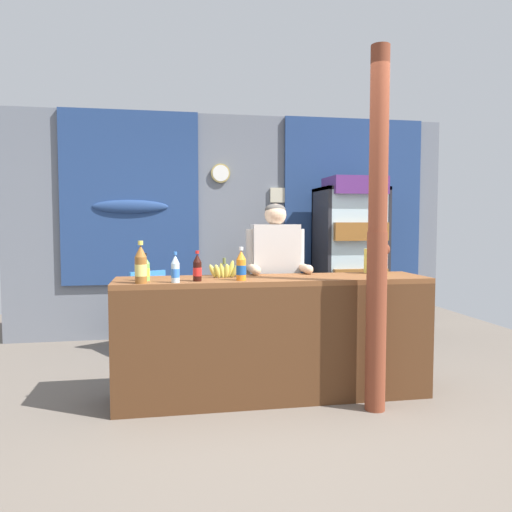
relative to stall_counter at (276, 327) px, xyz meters
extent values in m
plane|color=#665B51|center=(0.00, 0.74, -0.58)|extent=(7.12, 7.12, 0.00)
cube|color=slate|center=(0.00, 2.39, 0.76)|extent=(5.34, 0.12, 2.67)
cube|color=navy|center=(-1.23, 2.30, 1.09)|extent=(1.57, 0.04, 2.02)
ellipsoid|color=navy|center=(-1.23, 2.28, 0.99)|extent=(0.86, 0.10, 0.16)
cube|color=navy|center=(1.50, 2.30, 1.09)|extent=(1.78, 0.04, 2.02)
ellipsoid|color=navy|center=(1.50, 2.28, 0.99)|extent=(0.98, 0.10, 0.16)
cylinder|color=tan|center=(-0.18, 2.31, 1.39)|extent=(0.23, 0.03, 0.23)
cylinder|color=white|center=(-0.18, 2.29, 1.39)|extent=(0.19, 0.01, 0.19)
cube|color=beige|center=(0.55, 2.31, 1.14)|extent=(0.24, 0.02, 0.18)
cube|color=brown|center=(0.00, 0.11, 0.35)|extent=(2.45, 0.56, 0.04)
cube|color=#4E2E18|center=(0.00, -0.16, -0.12)|extent=(2.45, 0.04, 0.91)
cube|color=#4E2E18|center=(-1.18, 0.11, -0.12)|extent=(0.08, 0.51, 0.91)
cube|color=#4E2E18|center=(1.18, 0.11, -0.12)|extent=(0.08, 0.51, 0.91)
cylinder|color=brown|center=(0.68, -0.31, 0.08)|extent=(0.15, 0.15, 1.31)
cylinder|color=brown|center=(0.68, -0.31, 1.40)|extent=(0.14, 0.14, 1.31)
ellipsoid|color=brown|center=(0.74, -0.31, 0.61)|extent=(0.06, 0.05, 0.08)
cube|color=#232328|center=(1.28, 2.14, 0.32)|extent=(0.74, 0.04, 1.78)
cube|color=#232328|center=(0.93, 1.84, 0.32)|extent=(0.04, 0.64, 1.78)
cube|color=#232328|center=(1.63, 1.84, 0.32)|extent=(0.04, 0.64, 1.78)
cube|color=#232328|center=(1.28, 1.84, 1.19)|extent=(0.74, 0.64, 0.04)
cube|color=#232328|center=(1.28, 1.84, -0.54)|extent=(0.74, 0.64, 0.08)
cube|color=silver|center=(1.28, 1.53, 0.37)|extent=(0.68, 0.02, 1.62)
cylinder|color=#B7B7BC|center=(1.59, 1.50, 0.32)|extent=(0.02, 0.02, 0.40)
cube|color=silver|center=(1.28, 1.84, 0.09)|extent=(0.66, 0.56, 0.02)
cube|color=brown|center=(1.28, 1.71, 0.20)|extent=(0.62, 0.52, 0.20)
cube|color=silver|center=(1.28, 1.84, 0.60)|extent=(0.66, 0.56, 0.02)
cube|color=brown|center=(1.28, 1.71, 0.71)|extent=(0.62, 0.52, 0.20)
cube|color=silver|center=(1.28, 1.84, 1.11)|extent=(0.66, 0.56, 0.02)
cube|color=#56286B|center=(1.28, 1.71, 1.22)|extent=(0.62, 0.52, 0.20)
cube|color=brown|center=(0.13, 2.00, 0.01)|extent=(0.04, 0.28, 1.16)
cube|color=brown|center=(0.57, 2.00, 0.01)|extent=(0.04, 0.28, 1.16)
cube|color=brown|center=(0.35, 2.00, 0.41)|extent=(0.44, 0.28, 0.02)
cylinder|color=#56286B|center=(0.28, 2.00, 0.48)|extent=(0.06, 0.06, 0.11)
cylinder|color=orange|center=(0.41, 2.00, 0.48)|extent=(0.07, 0.07, 0.11)
cube|color=brown|center=(0.35, 2.00, 0.07)|extent=(0.44, 0.28, 0.02)
cylinder|color=#56286B|center=(0.28, 2.00, 0.13)|extent=(0.05, 0.05, 0.10)
cylinder|color=#75C64C|center=(0.41, 2.00, 0.14)|extent=(0.06, 0.06, 0.12)
cube|color=brown|center=(0.35, 2.00, -0.28)|extent=(0.44, 0.28, 0.02)
cylinder|color=brown|center=(0.28, 2.00, -0.21)|extent=(0.07, 0.07, 0.12)
cylinder|color=brown|center=(0.41, 2.00, -0.21)|extent=(0.07, 0.07, 0.13)
cube|color=#3884D6|center=(-0.92, 1.58, -0.14)|extent=(0.60, 0.60, 0.04)
cube|color=#3884D6|center=(-1.03, 1.75, 0.08)|extent=(0.38, 0.25, 0.40)
cylinder|color=#3884D6|center=(-0.99, 1.32, -0.36)|extent=(0.04, 0.04, 0.44)
cylinder|color=#3884D6|center=(-0.66, 1.52, -0.36)|extent=(0.04, 0.04, 0.44)
cylinder|color=#3884D6|center=(-1.19, 1.65, -0.36)|extent=(0.04, 0.04, 0.44)
cylinder|color=#3884D6|center=(-0.86, 1.84, -0.36)|extent=(0.04, 0.04, 0.44)
cube|color=#3884D6|center=(-1.10, 1.48, -0.02)|extent=(0.24, 0.36, 0.03)
cube|color=#3884D6|center=(-0.75, 1.68, -0.02)|extent=(0.24, 0.36, 0.03)
cylinder|color=#28282D|center=(0.03, 0.56, -0.17)|extent=(0.11, 0.11, 0.81)
cylinder|color=#28282D|center=(0.20, 0.56, -0.17)|extent=(0.11, 0.11, 0.81)
cube|color=#BCB7B2|center=(0.11, 0.56, 0.51)|extent=(0.41, 0.20, 0.56)
sphere|color=#DBB28E|center=(0.11, 0.56, 0.87)|extent=(0.19, 0.19, 0.19)
ellipsoid|color=#4C4742|center=(0.11, 0.57, 0.92)|extent=(0.18, 0.18, 0.10)
cylinder|color=#BCB7B2|center=(-0.11, 0.56, 0.58)|extent=(0.08, 0.08, 0.33)
cylinder|color=#DBB28E|center=(-0.11, 0.41, 0.41)|extent=(0.07, 0.26, 0.07)
sphere|color=#DBB28E|center=(-0.11, 0.28, 0.41)|extent=(0.08, 0.08, 0.08)
cylinder|color=#BCB7B2|center=(0.33, 0.56, 0.58)|extent=(0.08, 0.08, 0.33)
cylinder|color=#DBB28E|center=(0.33, 0.41, 0.41)|extent=(0.07, 0.26, 0.07)
sphere|color=#DBB28E|center=(0.33, 0.28, 0.41)|extent=(0.08, 0.08, 0.08)
cylinder|color=brown|center=(-1.01, -0.10, 0.47)|extent=(0.08, 0.08, 0.19)
cone|color=brown|center=(-1.01, -0.10, 0.60)|extent=(0.08, 0.08, 0.08)
cylinder|color=#E5CC4C|center=(-1.01, -0.10, 0.66)|extent=(0.04, 0.04, 0.03)
cylinder|color=#E5D166|center=(-1.01, -0.10, 0.47)|extent=(0.09, 0.09, 0.08)
cylinder|color=silver|center=(-0.77, -0.10, 0.44)|extent=(0.06, 0.06, 0.14)
cone|color=silver|center=(-0.77, -0.10, 0.54)|extent=(0.06, 0.06, 0.06)
cylinder|color=blue|center=(-0.77, -0.10, 0.59)|extent=(0.03, 0.03, 0.02)
cylinder|color=blue|center=(-0.77, -0.10, 0.44)|extent=(0.06, 0.06, 0.06)
cylinder|color=#75C64C|center=(-0.98, 0.05, 0.44)|extent=(0.07, 0.07, 0.13)
cone|color=#75C64C|center=(-0.98, 0.05, 0.53)|extent=(0.07, 0.07, 0.06)
cylinder|color=black|center=(-0.98, 0.05, 0.57)|extent=(0.03, 0.03, 0.02)
cylinder|color=yellow|center=(-0.98, 0.05, 0.44)|extent=(0.07, 0.07, 0.06)
cylinder|color=black|center=(-0.60, -0.04, 0.44)|extent=(0.06, 0.06, 0.14)
cone|color=black|center=(-0.60, -0.04, 0.55)|extent=(0.06, 0.06, 0.06)
cylinder|color=red|center=(-0.60, -0.04, 0.59)|extent=(0.03, 0.03, 0.02)
cylinder|color=red|center=(-0.60, -0.04, 0.44)|extent=(0.06, 0.06, 0.06)
cylinder|color=orange|center=(-0.28, -0.04, 0.45)|extent=(0.07, 0.07, 0.15)
cone|color=orange|center=(-0.28, -0.04, 0.56)|extent=(0.07, 0.07, 0.07)
cylinder|color=white|center=(-0.28, -0.04, 0.61)|extent=(0.03, 0.03, 0.02)
cylinder|color=#194C99|center=(-0.28, -0.04, 0.45)|extent=(0.07, 0.07, 0.07)
cube|color=#EAD14C|center=(0.92, 0.27, 0.48)|extent=(0.16, 0.12, 0.21)
cube|color=#FFFF8C|center=(0.92, 0.21, 0.48)|extent=(0.15, 0.00, 0.07)
ellipsoid|color=#CCC14C|center=(-0.47, 0.17, 0.43)|extent=(0.08, 0.04, 0.12)
ellipsoid|color=#CCC14C|center=(-0.44, 0.16, 0.42)|extent=(0.07, 0.03, 0.12)
ellipsoid|color=#CCC14C|center=(-0.40, 0.17, 0.43)|extent=(0.05, 0.05, 0.13)
ellipsoid|color=#CCC14C|center=(-0.37, 0.16, 0.43)|extent=(0.05, 0.04, 0.12)
ellipsoid|color=#CCC14C|center=(-0.33, 0.17, 0.44)|extent=(0.07, 0.03, 0.15)
ellipsoid|color=#CCC14C|center=(-0.29, 0.15, 0.43)|extent=(0.09, 0.04, 0.13)
cylinder|color=olive|center=(-0.38, 0.16, 0.50)|extent=(0.02, 0.02, 0.05)
camera|label=1|loc=(-0.83, -3.72, 0.81)|focal=35.21mm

